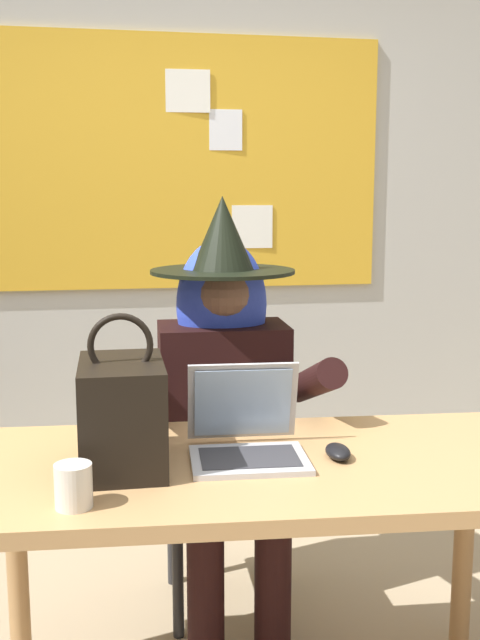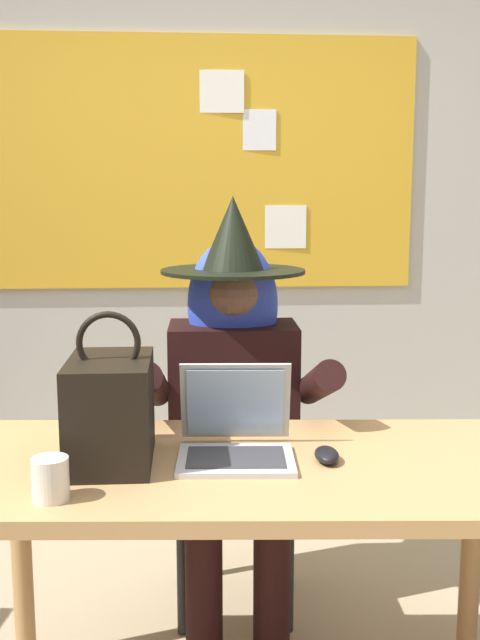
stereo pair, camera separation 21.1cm
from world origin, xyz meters
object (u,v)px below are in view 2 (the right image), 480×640
at_px(chair_at_desk, 233,454).
at_px(laptop, 236,436).
at_px(coffee_mug, 51,479).
at_px(computer_mouse, 327,455).
at_px(desk_main, 249,497).
at_px(person_costumed, 234,385).
at_px(handbag, 110,409).

relative_size(chair_at_desk, laptop, 3.01).
bearing_deg(chair_at_desk, coffee_mug, -24.52).
relative_size(chair_at_desk, computer_mouse, 8.74).
xyz_separation_m(desk_main, coffee_mug, (-0.45, -0.21, 0.14)).
distance_m(person_costumed, computer_mouse, 0.63).
distance_m(chair_at_desk, laptop, 0.72).
xyz_separation_m(laptop, computer_mouse, (0.22, -0.06, -0.03)).
height_order(desk_main, coffee_mug, coffee_mug).
bearing_deg(desk_main, computer_mouse, -4.63).
height_order(person_costumed, handbag, person_costumed).
bearing_deg(coffee_mug, computer_mouse, 16.80).
xyz_separation_m(laptop, handbag, (-0.31, -0.02, 0.08)).
xyz_separation_m(chair_at_desk, person_costumed, (-0.00, -0.12, 0.28)).
height_order(chair_at_desk, coffee_mug, chair_at_desk).
relative_size(desk_main, coffee_mug, 15.66).
relative_size(laptop, handbag, 0.80).
height_order(person_costumed, laptop, person_costumed).
relative_size(computer_mouse, handbag, 0.28).
distance_m(person_costumed, coffee_mug, 0.91).
xyz_separation_m(person_costumed, handbag, (-0.34, -0.57, 0.09)).
distance_m(laptop, coffee_mug, 0.49).
height_order(chair_at_desk, laptop, laptop).
xyz_separation_m(desk_main, computer_mouse, (0.19, -0.02, 0.11)).
xyz_separation_m(chair_at_desk, coffee_mug, (-0.45, -0.92, 0.28)).
relative_size(desk_main, handbag, 3.94).
distance_m(chair_at_desk, handbag, 0.85).
xyz_separation_m(chair_at_desk, computer_mouse, (0.19, -0.72, 0.25)).
bearing_deg(laptop, handbag, -172.39).
xyz_separation_m(handbag, coffee_mug, (-0.11, -0.23, -0.09)).
relative_size(chair_at_desk, handbag, 2.41).
bearing_deg(person_costumed, handbag, -29.36).
bearing_deg(coffee_mug, person_costumed, 60.70).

